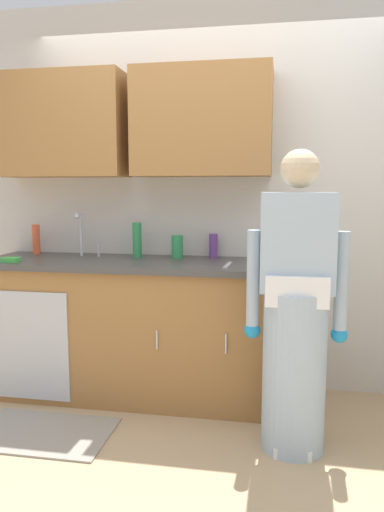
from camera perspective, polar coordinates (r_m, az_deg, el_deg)
ground_plane at (r=2.85m, az=-0.54°, el=-21.95°), size 9.00×9.00×0.00m
kitchen_wall_with_uppers at (r=3.48m, az=0.26°, el=8.80°), size 4.80×0.44×2.70m
counter_cabinet at (r=3.43m, az=-7.55°, el=-8.61°), size 1.90×0.62×0.90m
countertop at (r=3.33m, az=-7.64°, el=-0.82°), size 1.96×0.66×0.04m
sink at (r=3.46m, az=-13.07°, el=-0.54°), size 0.50×0.36×0.35m
person_at_sink at (r=2.69m, az=11.97°, el=-7.96°), size 0.55×0.34×1.62m
floor_mat at (r=3.15m, az=-17.06°, el=-19.12°), size 0.80×0.50×0.01m
bottle_cleaner_spray at (r=3.77m, az=-17.72°, el=1.87°), size 0.06×0.06×0.22m
bottle_dish_liquid at (r=3.45m, az=-6.43°, el=1.87°), size 0.06×0.06×0.24m
bottle_water_tall at (r=3.42m, az=2.50°, el=1.22°), size 0.06×0.06×0.17m
bottle_soap at (r=3.37m, az=-1.73°, el=1.08°), size 0.08×0.08×0.16m
knife_on_counter at (r=3.07m, az=4.18°, el=-1.05°), size 0.04×0.24×0.01m
sponge at (r=3.43m, az=-20.37°, el=-0.40°), size 0.11×0.07×0.03m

